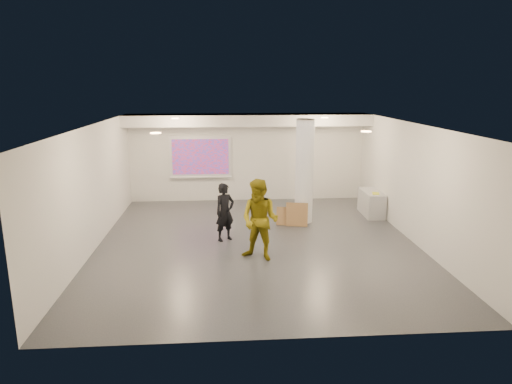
{
  "coord_description": "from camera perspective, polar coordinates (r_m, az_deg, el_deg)",
  "views": [
    {
      "loc": [
        -0.82,
        -10.97,
        3.96
      ],
      "look_at": [
        0.0,
        0.4,
        1.25
      ],
      "focal_mm": 32.0,
      "sensor_mm": 36.0,
      "label": 1
    }
  ],
  "objects": [
    {
      "name": "wall_left",
      "position": [
        11.69,
        -19.81,
        0.41
      ],
      "size": [
        0.01,
        9.0,
        3.0
      ],
      "primitive_type": "cube",
      "color": "silver",
      "rests_on": "floor"
    },
    {
      "name": "ceiling",
      "position": [
        11.05,
        0.15,
        8.38
      ],
      "size": [
        8.0,
        9.0,
        0.01
      ],
      "primitive_type": "cube",
      "color": "white",
      "rests_on": "floor"
    },
    {
      "name": "downlight_se",
      "position": [
        9.99,
        13.61,
        7.37
      ],
      "size": [
        0.22,
        0.22,
        0.02
      ],
      "primitive_type": "cylinder",
      "color": "#FFBF7E",
      "rests_on": "ceiling"
    },
    {
      "name": "woman",
      "position": [
        11.74,
        -3.91,
        -2.52
      ],
      "size": [
        0.66,
        0.6,
        1.51
      ],
      "primitive_type": "imported",
      "rotation": [
        0.0,
        0.0,
        0.57
      ],
      "color": "black",
      "rests_on": "floor"
    },
    {
      "name": "postit_pad",
      "position": [
        14.14,
        14.75,
        -0.17
      ],
      "size": [
        0.26,
        0.31,
        0.03
      ],
      "primitive_type": "cube",
      "rotation": [
        0.0,
        0.0,
        -0.27
      ],
      "color": "yellow",
      "rests_on": "credenza"
    },
    {
      "name": "soffit_band",
      "position": [
        14.99,
        -0.99,
        9.01
      ],
      "size": [
        8.0,
        1.1,
        0.36
      ],
      "primitive_type": "cube",
      "color": "silver",
      "rests_on": "ceiling"
    },
    {
      "name": "projection_screen",
      "position": [
        15.64,
        -6.95,
        4.32
      ],
      "size": [
        2.1,
        0.13,
        1.42
      ],
      "color": "silver",
      "rests_on": "wall_back"
    },
    {
      "name": "cardboard_back",
      "position": [
        13.03,
        5.13,
        -2.83
      ],
      "size": [
        0.64,
        0.3,
        0.67
      ],
      "primitive_type": "cube",
      "rotation": [
        -0.19,
        0.0,
        -0.2
      ],
      "color": "olive",
      "rests_on": "floor"
    },
    {
      "name": "wall_front",
      "position": [
        6.98,
        2.93,
        -7.32
      ],
      "size": [
        8.0,
        0.01,
        3.0
      ],
      "primitive_type": "cube",
      "color": "silver",
      "rests_on": "floor"
    },
    {
      "name": "floor",
      "position": [
        11.7,
        0.14,
        -6.42
      ],
      "size": [
        8.0,
        9.0,
        0.01
      ],
      "primitive_type": "cube",
      "color": "#33363B",
      "rests_on": "ground"
    },
    {
      "name": "column",
      "position": [
        13.21,
        6.07,
        2.57
      ],
      "size": [
        0.52,
        0.52,
        3.0
      ],
      "primitive_type": "cylinder",
      "color": "white",
      "rests_on": "floor"
    },
    {
      "name": "wall_back",
      "position": [
        15.69,
        -1.08,
        4.35
      ],
      "size": [
        8.0,
        0.01,
        3.0
      ],
      "primitive_type": "cube",
      "color": "silver",
      "rests_on": "floor"
    },
    {
      "name": "wall_right",
      "position": [
        12.24,
        19.17,
        1.02
      ],
      "size": [
        0.01,
        9.0,
        3.0
      ],
      "primitive_type": "cube",
      "color": "silver",
      "rests_on": "floor"
    },
    {
      "name": "cardboard_front",
      "position": [
        13.13,
        3.62,
        -3.03
      ],
      "size": [
        0.51,
        0.3,
        0.52
      ],
      "primitive_type": "cube",
      "rotation": [
        -0.32,
        0.0,
        -0.19
      ],
      "color": "olive",
      "rests_on": "floor"
    },
    {
      "name": "downlight_nw",
      "position": [
        13.58,
        -10.07,
        9.03
      ],
      "size": [
        0.22,
        0.22,
        0.02
      ],
      "primitive_type": "cylinder",
      "color": "#FFBF7E",
      "rests_on": "ceiling"
    },
    {
      "name": "downlight_sw",
      "position": [
        9.62,
        -12.44,
        7.21
      ],
      "size": [
        0.22,
        0.22,
        0.02
      ],
      "primitive_type": "cylinder",
      "color": "#FFBF7E",
      "rests_on": "ceiling"
    },
    {
      "name": "credenza",
      "position": [
        14.52,
        14.24,
        -1.36
      ],
      "size": [
        0.56,
        1.29,
        0.75
      ],
      "primitive_type": "cube",
      "rotation": [
        0.0,
        0.0,
        -0.03
      ],
      "color": "#9FA1A4",
      "rests_on": "floor"
    },
    {
      "name": "downlight_ne",
      "position": [
        13.84,
        8.6,
        9.16
      ],
      "size": [
        0.22,
        0.22,
        0.02
      ],
      "primitive_type": "cylinder",
      "color": "#FFBF7E",
      "rests_on": "ceiling"
    },
    {
      "name": "man",
      "position": [
        10.39,
        0.5,
        -3.53
      ],
      "size": [
        1.14,
        1.06,
        1.88
      ],
      "primitive_type": "imported",
      "rotation": [
        0.0,
        0.0,
        -0.49
      ],
      "color": "olive",
      "rests_on": "floor"
    }
  ]
}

